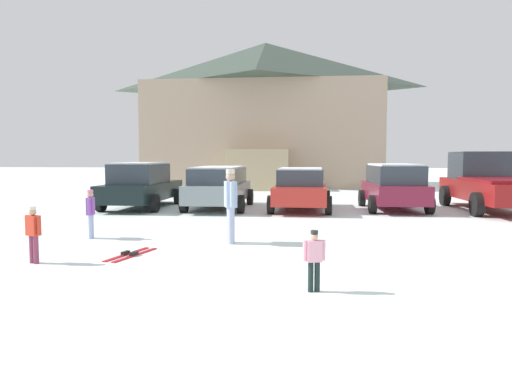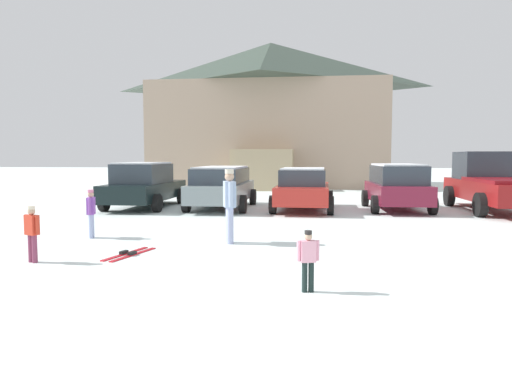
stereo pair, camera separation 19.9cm
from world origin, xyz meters
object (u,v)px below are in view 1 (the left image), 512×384
object	(u,v)px
skier_child_in_pink_snowsuit	(314,257)
skier_adult_in_blue_parka	(231,202)
skier_child_in_purple_jacket	(91,211)
skier_child_in_red_jacket	(33,231)
parked_black_sedan	(141,185)
pickup_truck	(488,183)
parked_maroon_van	(394,185)
pair_of_skis	(131,254)
parked_red_sedan	(301,189)
parked_grey_wagon	(219,186)
ski_lodge	(265,113)

from	to	relation	value
skier_child_in_pink_snowsuit	skier_adult_in_blue_parka	bearing A→B (deg)	115.31
skier_child_in_purple_jacket	skier_child_in_red_jacket	size ratio (longest dim) A/B	1.11
parked_black_sedan	pickup_truck	distance (m)	12.91
parked_black_sedan	skier_child_in_red_jacket	world-z (taller)	parked_black_sedan
parked_maroon_van	skier_child_in_red_jacket	bearing A→B (deg)	-132.42
parked_maroon_van	pair_of_skis	xyz separation A→B (m)	(-6.89, -8.40, -0.89)
parked_maroon_van	pickup_truck	world-z (taller)	pickup_truck
parked_black_sedan	skier_child_in_purple_jacket	distance (m)	6.67
parked_red_sedan	skier_child_in_purple_jacket	bearing A→B (deg)	-129.16
parked_black_sedan	skier_child_in_red_jacket	bearing A→B (deg)	-83.29
skier_child_in_pink_snowsuit	skier_adult_in_blue_parka	world-z (taller)	skier_adult_in_blue_parka
parked_grey_wagon	skier_child_in_purple_jacket	distance (m)	6.91
pair_of_skis	parked_black_sedan	bearing A→B (deg)	107.26
parked_maroon_van	skier_adult_in_blue_parka	world-z (taller)	parked_maroon_van
parked_black_sedan	parked_maroon_van	world-z (taller)	parked_black_sedan
parked_black_sedan	pair_of_skis	world-z (taller)	parked_black_sedan
ski_lodge	skier_adult_in_blue_parka	size ratio (longest dim) A/B	9.51
skier_child_in_pink_snowsuit	pair_of_skis	world-z (taller)	skier_child_in_pink_snowsuit
parked_black_sedan	parked_grey_wagon	size ratio (longest dim) A/B	1.02
pickup_truck	pair_of_skis	world-z (taller)	pickup_truck
pickup_truck	skier_child_in_purple_jacket	xyz separation A→B (m)	(-11.92, -6.85, -0.34)
skier_adult_in_blue_parka	pair_of_skis	size ratio (longest dim) A/B	1.18
parked_maroon_van	pickup_truck	bearing A→B (deg)	3.70
parked_red_sedan	skier_child_in_pink_snowsuit	size ratio (longest dim) A/B	4.89
parked_red_sedan	pickup_truck	world-z (taller)	pickup_truck
parked_grey_wagon	pickup_truck	world-z (taller)	pickup_truck
parked_red_sedan	parked_maroon_van	size ratio (longest dim) A/B	1.08
skier_child_in_purple_jacket	pickup_truck	bearing A→B (deg)	29.90
parked_red_sedan	parked_grey_wagon	bearing A→B (deg)	173.79
skier_child_in_pink_snowsuit	skier_child_in_red_jacket	xyz separation A→B (m)	(-5.02, 1.37, 0.09)
parked_red_sedan	pickup_truck	size ratio (longest dim) A/B	0.75
parked_red_sedan	ski_lodge	bearing A→B (deg)	98.14
ski_lodge	skier_child_in_purple_jacket	xyz separation A→B (m)	(-2.84, -22.03, -4.38)
parked_grey_wagon	skier_child_in_purple_jacket	size ratio (longest dim) A/B	4.08
parked_black_sedan	parked_red_sedan	xyz separation A→B (m)	(6.09, -0.33, -0.08)
pickup_truck	skier_adult_in_blue_parka	bearing A→B (deg)	-139.78
parked_grey_wagon	pair_of_skis	world-z (taller)	parked_grey_wagon
skier_child_in_purple_jacket	parked_red_sedan	bearing A→B (deg)	50.84
skier_child_in_pink_snowsuit	parked_maroon_van	bearing A→B (deg)	72.21
parked_maroon_van	pair_of_skis	size ratio (longest dim) A/B	2.86
pickup_truck	skier_adult_in_blue_parka	world-z (taller)	pickup_truck
skier_child_in_pink_snowsuit	skier_adult_in_blue_parka	distance (m)	4.00
ski_lodge	skier_adult_in_blue_parka	bearing A→B (deg)	-88.55
parked_black_sedan	pair_of_skis	xyz separation A→B (m)	(2.60, -8.36, -0.85)
skier_adult_in_blue_parka	skier_child_in_red_jacket	bearing A→B (deg)	-146.12
skier_child_in_pink_snowsuit	parked_grey_wagon	bearing A→B (deg)	106.30
skier_adult_in_blue_parka	skier_child_in_pink_snowsuit	bearing A→B (deg)	-64.69
parked_black_sedan	parked_grey_wagon	distance (m)	3.02
skier_adult_in_blue_parka	parked_red_sedan	bearing A→B (deg)	75.65
skier_child_in_purple_jacket	pair_of_skis	xyz separation A→B (m)	(1.61, -1.77, -0.64)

